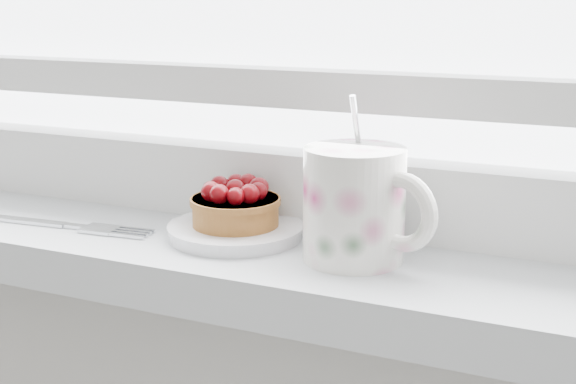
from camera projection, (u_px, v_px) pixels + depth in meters
The scene contains 4 objects.
saucer at pixel (236, 231), 0.73m from camera, with size 0.12×0.12×0.01m, color white.
raspberry_tart at pixel (235, 204), 0.72m from camera, with size 0.08×0.08×0.04m.
floral_mug at pixel (357, 203), 0.65m from camera, with size 0.13×0.10×0.14m.
fork at pixel (50, 223), 0.76m from camera, with size 0.21×0.04×0.00m.
Camera 1 is at (0.32, 1.29, 1.16)m, focal length 50.00 mm.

